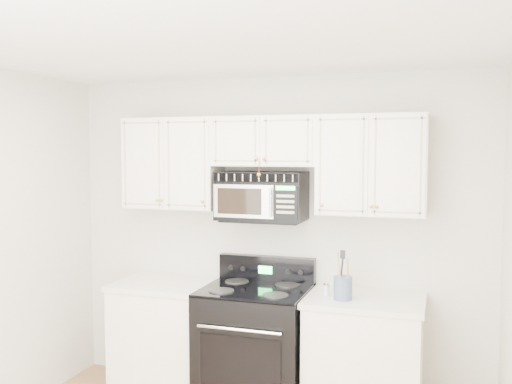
% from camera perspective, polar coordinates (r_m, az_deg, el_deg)
% --- Properties ---
extents(room, '(3.51, 3.51, 2.61)m').
position_cam_1_polar(room, '(3.12, -7.58, -8.87)').
color(room, '#8B5C43').
rests_on(room, ground).
extents(base_cabinet_left, '(0.86, 0.65, 0.92)m').
position_cam_1_polar(base_cabinet_left, '(4.94, -8.62, -14.50)').
color(base_cabinet_left, white).
rests_on(base_cabinet_left, ground).
extents(base_cabinet_right, '(0.86, 0.65, 0.92)m').
position_cam_1_polar(base_cabinet_right, '(4.49, 10.75, -16.46)').
color(base_cabinet_right, white).
rests_on(base_cabinet_right, ground).
extents(range, '(0.81, 0.74, 1.13)m').
position_cam_1_polar(range, '(4.62, -0.06, -15.03)').
color(range, black).
rests_on(range, ground).
extents(upper_cabinets, '(2.44, 0.37, 0.75)m').
position_cam_1_polar(upper_cabinets, '(4.52, 1.13, 3.29)').
color(upper_cabinets, white).
rests_on(upper_cabinets, ground).
extents(microwave, '(0.70, 0.40, 0.39)m').
position_cam_1_polar(microwave, '(4.53, 0.56, -0.38)').
color(microwave, black).
rests_on(microwave, ground).
extents(utensil_crock, '(0.14, 0.14, 0.36)m').
position_cam_1_polar(utensil_crock, '(4.24, 8.68, -9.41)').
color(utensil_crock, '#4C5F7A').
rests_on(utensil_crock, base_cabinet_right).
extents(shaker_salt, '(0.05, 0.05, 0.11)m').
position_cam_1_polar(shaker_salt, '(4.38, 8.30, -9.42)').
color(shaker_salt, silver).
rests_on(shaker_salt, base_cabinet_right).
extents(shaker_pepper, '(0.04, 0.04, 0.10)m').
position_cam_1_polar(shaker_pepper, '(4.34, 7.03, -9.63)').
color(shaker_pepper, silver).
rests_on(shaker_pepper, base_cabinet_right).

